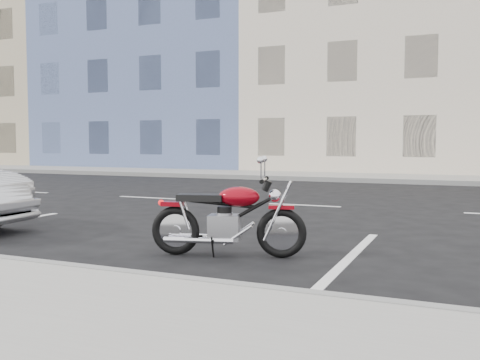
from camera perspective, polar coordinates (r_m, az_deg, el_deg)
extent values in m
plane|color=black|center=(11.30, 16.65, -3.07)|extent=(120.00, 120.00, 0.00)
cube|color=gray|center=(20.85, 5.70, 0.47)|extent=(80.00, 3.40, 0.15)
cube|color=gray|center=(19.24, 4.17, 0.20)|extent=(80.00, 0.12, 0.16)
cube|color=tan|center=(38.96, -21.82, 10.59)|extent=(12.00, 12.00, 12.00)
cube|color=slate|center=(31.82, -5.94, 13.31)|extent=(12.00, 12.00, 13.00)
cube|color=beige|center=(27.98, 16.67, 12.89)|extent=(12.00, 12.00, 11.50)
torus|color=black|center=(6.35, 10.47, -5.85)|extent=(0.60, 0.25, 0.59)
torus|color=black|center=(6.42, -1.12, -5.66)|extent=(0.60, 0.25, 0.59)
cube|color=maroon|center=(6.30, 10.51, -3.07)|extent=(0.32, 0.19, 0.04)
cube|color=maroon|center=(6.38, -1.44, -2.75)|extent=(0.29, 0.21, 0.05)
cube|color=gray|center=(6.34, 4.28, -5.31)|extent=(0.43, 0.35, 0.30)
ellipsoid|color=maroon|center=(6.29, 5.91, -1.98)|extent=(0.56, 0.42, 0.24)
cube|color=black|center=(6.32, 1.65, -2.09)|extent=(0.59, 0.37, 0.08)
cylinder|color=silver|center=(6.26, 8.68, -0.16)|extent=(0.19, 0.61, 0.03)
sphere|color=silver|center=(6.28, 9.79, -1.86)|extent=(0.15, 0.15, 0.15)
cylinder|color=silver|center=(6.27, 1.52, -6.72)|extent=(0.83, 0.29, 0.07)
cylinder|color=silver|center=(6.52, 1.77, -6.31)|extent=(0.83, 0.29, 0.07)
cylinder|color=silver|center=(6.30, 10.10, -3.46)|extent=(0.34, 0.13, 0.70)
cylinder|color=black|center=(6.31, 6.06, -3.98)|extent=(0.70, 0.23, 0.44)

